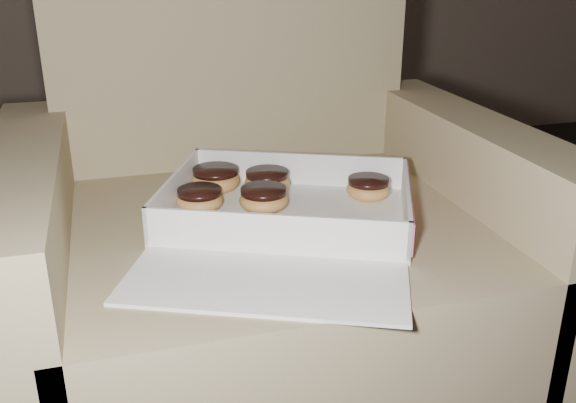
% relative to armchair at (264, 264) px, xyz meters
% --- Properties ---
extents(armchair, '(0.83, 0.70, 0.87)m').
position_rel_armchair_xyz_m(armchair, '(0.00, 0.00, 0.00)').
color(armchair, '#8F7D5B').
rests_on(armchair, floor).
extents(bakery_box, '(0.51, 0.54, 0.06)m').
position_rel_armchair_xyz_m(bakery_box, '(0.01, -0.11, 0.13)').
color(bakery_box, white).
rests_on(bakery_box, armchair).
extents(donut_a, '(0.08, 0.08, 0.04)m').
position_rel_armchair_xyz_m(donut_a, '(0.01, 0.02, 0.14)').
color(donut_a, '#E3AE4F').
rests_on(donut_a, bakery_box).
extents(donut_b, '(0.08, 0.08, 0.04)m').
position_rel_armchair_xyz_m(donut_b, '(-0.07, 0.05, 0.15)').
color(donut_b, '#E3AE4F').
rests_on(donut_b, bakery_box).
extents(donut_c, '(0.08, 0.08, 0.04)m').
position_rel_armchair_xyz_m(donut_c, '(-0.01, -0.06, 0.14)').
color(donut_c, '#E3AE4F').
rests_on(donut_c, bakery_box).
extents(donut_d, '(0.07, 0.07, 0.04)m').
position_rel_armchair_xyz_m(donut_d, '(0.17, -0.05, 0.14)').
color(donut_d, '#E3AE4F').
rests_on(donut_d, bakery_box).
extents(donut_e, '(0.07, 0.07, 0.04)m').
position_rel_armchair_xyz_m(donut_e, '(-0.11, -0.03, 0.14)').
color(donut_e, '#E3AE4F').
rests_on(donut_e, bakery_box).
extents(crumb_a, '(0.01, 0.01, 0.00)m').
position_rel_armchair_xyz_m(crumb_a, '(-0.02, -0.09, 0.13)').
color(crumb_a, black).
rests_on(crumb_a, bakery_box).
extents(crumb_b, '(0.01, 0.01, 0.00)m').
position_rel_armchair_xyz_m(crumb_b, '(0.13, -0.18, 0.13)').
color(crumb_b, black).
rests_on(crumb_b, bakery_box).
extents(crumb_c, '(0.01, 0.01, 0.00)m').
position_rel_armchair_xyz_m(crumb_c, '(-0.05, -0.13, 0.13)').
color(crumb_c, black).
rests_on(crumb_c, bakery_box).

